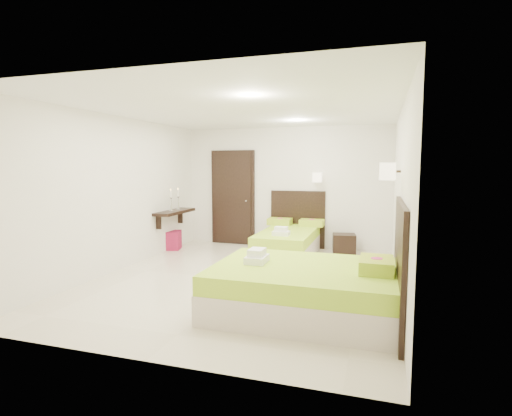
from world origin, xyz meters
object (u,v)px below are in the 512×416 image
(ottoman, at_px, (171,240))
(nightstand, at_px, (344,244))
(bed_double, at_px, (311,287))
(bed_single, at_px, (289,241))

(ottoman, bearing_deg, nightstand, 10.92)
(bed_double, distance_m, ottoman, 4.47)
(bed_double, relative_size, ottoman, 5.58)
(nightstand, bearing_deg, bed_double, -100.58)
(bed_single, distance_m, nightstand, 1.16)
(bed_single, relative_size, ottoman, 5.03)
(bed_single, distance_m, bed_double, 3.10)
(bed_double, distance_m, nightstand, 3.50)
(bed_double, relative_size, nightstand, 4.92)
(nightstand, relative_size, ottoman, 1.13)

